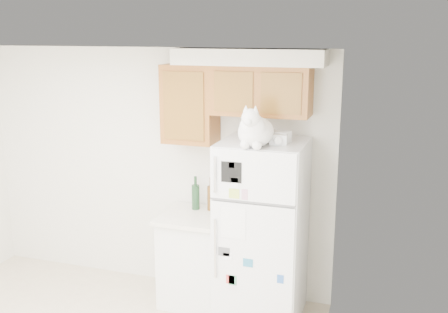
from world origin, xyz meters
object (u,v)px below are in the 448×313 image
at_px(refrigerator, 262,231).
at_px(bottle_amber, 211,194).
at_px(base_counter, 196,257).
at_px(storage_box_front, 278,139).
at_px(storage_box_back, 279,137).
at_px(cat, 255,130).
at_px(bottle_green, 196,193).

xyz_separation_m(refrigerator, bottle_amber, (-0.58, 0.23, 0.24)).
distance_m(refrigerator, base_counter, 0.79).
bearing_deg(storage_box_front, storage_box_back, 89.63).
relative_size(cat, storage_box_front, 3.58).
distance_m(cat, bottle_amber, 1.05).
distance_m(refrigerator, cat, 1.02).
bearing_deg(storage_box_front, base_counter, 162.50).
distance_m(refrigerator, storage_box_back, 0.91).
bearing_deg(bottle_amber, storage_box_back, -16.81).
xyz_separation_m(refrigerator, storage_box_front, (0.15, -0.07, 0.89)).
relative_size(refrigerator, bottle_green, 5.02).
distance_m(storage_box_back, bottle_amber, 1.00).
relative_size(base_counter, storage_box_front, 6.13).
bearing_deg(refrigerator, cat, -94.21).
height_order(refrigerator, bottle_green, refrigerator).
xyz_separation_m(refrigerator, base_counter, (-0.69, 0.07, -0.39)).
relative_size(storage_box_back, bottle_green, 0.53).
distance_m(storage_box_front, bottle_amber, 1.03).
bearing_deg(cat, storage_box_front, 43.35).
bearing_deg(bottle_amber, base_counter, -124.79).
height_order(refrigerator, base_counter, refrigerator).
bearing_deg(refrigerator, storage_box_front, -26.50).
xyz_separation_m(bottle_green, bottle_amber, (0.16, 0.02, -0.00)).
bearing_deg(bottle_green, bottle_amber, 7.72).
relative_size(storage_box_front, bottle_green, 0.44).
distance_m(base_counter, bottle_green, 0.64).
distance_m(base_counter, cat, 1.56).
height_order(cat, storage_box_front, cat).
distance_m(refrigerator, bottle_green, 0.80).
distance_m(base_counter, storage_box_back, 1.53).
bearing_deg(base_counter, bottle_green, 107.88).
height_order(storage_box_front, bottle_amber, storage_box_front).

